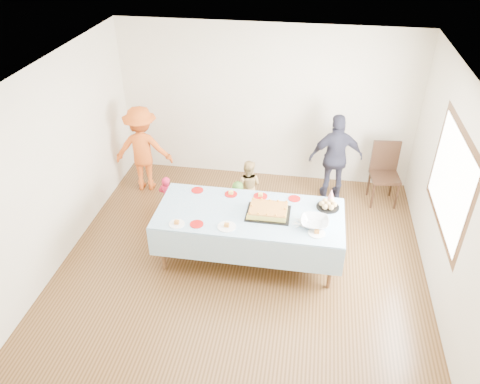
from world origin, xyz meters
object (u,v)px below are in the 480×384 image
object	(u,v)px
party_table	(250,216)
dining_chair	(385,169)
adult_left	(143,149)
birthday_cake	(268,211)

from	to	relation	value
party_table	dining_chair	distance (m)	2.69
adult_left	dining_chair	bearing A→B (deg)	176.05
birthday_cake	party_table	bearing A→B (deg)	-178.10
party_table	dining_chair	size ratio (longest dim) A/B	2.43
dining_chair	adult_left	world-z (taller)	adult_left
party_table	birthday_cake	distance (m)	0.27
dining_chair	birthday_cake	bearing A→B (deg)	-139.14
birthday_cake	dining_chair	size ratio (longest dim) A/B	0.56
birthday_cake	dining_chair	world-z (taller)	dining_chair
birthday_cake	dining_chair	bearing A→B (deg)	46.95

